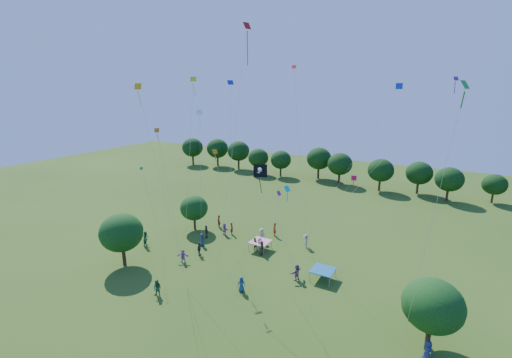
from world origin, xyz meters
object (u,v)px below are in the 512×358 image
(tent_blue, at_px, (323,270))
(pirate_kite, at_px, (261,174))
(tent_red_stripe, at_px, (260,242))
(near_tree_west, at_px, (121,233))
(near_tree_east, at_px, (433,306))
(red_high_kite, at_px, (242,78))
(near_tree_north, at_px, (194,208))

(tent_blue, height_order, pirate_kite, pirate_kite)
(tent_red_stripe, distance_m, tent_blue, 9.04)
(near_tree_west, bearing_deg, tent_red_stripe, 42.53)
(near_tree_east, bearing_deg, pirate_kite, -171.60)
(near_tree_west, xyz_separation_m, pirate_kite, (16.65, 0.40, 8.34))
(tent_red_stripe, relative_size, tent_blue, 1.00)
(red_high_kite, bearing_deg, tent_red_stripe, 99.53)
(near_tree_west, xyz_separation_m, red_high_kite, (12.13, 5.00, 15.77))
(near_tree_north, xyz_separation_m, tent_blue, (19.33, -3.83, -2.04))
(tent_blue, relative_size, red_high_kite, 0.10)
(tent_blue, bearing_deg, near_tree_west, -159.12)
(near_tree_west, relative_size, near_tree_east, 1.06)
(near_tree_north, bearing_deg, tent_blue, -11.22)
(near_tree_east, bearing_deg, near_tree_west, -175.52)
(near_tree_north, distance_m, red_high_kite, 21.14)
(near_tree_east, xyz_separation_m, tent_red_stripe, (-18.38, 7.99, -2.51))
(near_tree_west, height_order, red_high_kite, red_high_kite)
(near_tree_west, xyz_separation_m, tent_red_stripe, (11.24, 10.31, -2.73))
(tent_blue, xyz_separation_m, pirate_kite, (-3.20, -7.17, 11.07))
(near_tree_north, height_order, red_high_kite, red_high_kite)
(near_tree_west, distance_m, near_tree_east, 29.70)
(tent_red_stripe, xyz_separation_m, red_high_kite, (0.89, -5.31, 18.50))
(near_tree_west, bearing_deg, near_tree_north, 87.39)
(near_tree_east, bearing_deg, tent_blue, 151.71)
(tent_blue, bearing_deg, red_high_kite, -161.54)
(near_tree_north, xyz_separation_m, tent_red_stripe, (10.72, -1.10, -2.04))
(near_tree_east, relative_size, tent_red_stripe, 2.49)
(tent_red_stripe, distance_m, red_high_kite, 19.27)
(red_high_kite, bearing_deg, near_tree_east, -8.71)
(tent_red_stripe, relative_size, pirate_kite, 0.19)
(near_tree_west, relative_size, tent_red_stripe, 2.64)
(near_tree_north, xyz_separation_m, pirate_kite, (16.13, -11.00, 9.03))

